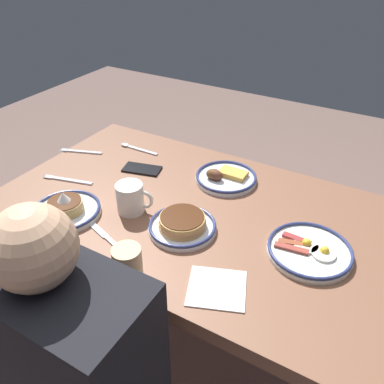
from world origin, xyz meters
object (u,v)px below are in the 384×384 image
at_px(fork_near, 81,152).
at_px(plate_far_side, 182,224).
at_px(coffee_mug, 131,198).
at_px(fork_far, 68,180).
at_px(plate_near_main, 309,250).
at_px(plate_center_pancakes, 225,177).
at_px(tea_spoon, 134,148).
at_px(butter_knife, 109,240).
at_px(paper_napkin, 217,288).
at_px(plate_far_companion, 66,209).
at_px(cell_phone, 142,169).

bearing_deg(fork_near, plate_far_side, 160.70).
relative_size(coffee_mug, fork_far, 0.62).
height_order(plate_near_main, plate_center_pancakes, plate_center_pancakes).
xyz_separation_m(plate_far_side, fork_far, (0.52, -0.03, -0.02)).
relative_size(fork_near, tea_spoon, 0.96).
bearing_deg(butter_knife, plate_far_side, -137.14).
relative_size(paper_napkin, tea_spoon, 0.81).
bearing_deg(fork_near, plate_center_pancakes, -170.58).
height_order(coffee_mug, fork_near, coffee_mug).
distance_m(plate_near_main, fork_near, 1.01).
bearing_deg(fork_near, paper_napkin, 155.38).
distance_m(plate_center_pancakes, tea_spoon, 0.45).
bearing_deg(paper_napkin, plate_far_side, -38.48).
relative_size(plate_far_side, paper_napkin, 1.41).
bearing_deg(plate_far_side, fork_far, -3.39).
relative_size(plate_near_main, plate_center_pancakes, 1.08).
height_order(plate_far_companion, plate_far_side, plate_far_companion).
height_order(plate_near_main, plate_far_side, plate_far_side).
relative_size(plate_center_pancakes, fork_near, 1.28).
relative_size(fork_near, butter_knife, 0.84).
xyz_separation_m(plate_far_companion, fork_near, (0.26, -0.34, -0.02)).
bearing_deg(cell_phone, fork_near, -12.37).
bearing_deg(coffee_mug, butter_knife, 101.52).
distance_m(coffee_mug, fork_near, 0.49).
height_order(plate_near_main, coffee_mug, coffee_mug).
distance_m(plate_far_side, butter_knife, 0.23).
relative_size(plate_center_pancakes, fork_far, 1.15).
distance_m(paper_napkin, tea_spoon, 0.84).
xyz_separation_m(plate_near_main, plate_far_side, (0.37, 0.09, 0.01)).
bearing_deg(paper_napkin, plate_near_main, -123.96).
height_order(plate_center_pancakes, fork_far, plate_center_pancakes).
distance_m(cell_phone, butter_knife, 0.42).
xyz_separation_m(plate_center_pancakes, tea_spoon, (0.45, -0.04, -0.01)).
bearing_deg(cell_phone, coffee_mug, 104.52).
distance_m(paper_napkin, butter_knife, 0.37).
height_order(plate_center_pancakes, plate_far_side, plate_far_side).
bearing_deg(butter_knife, cell_phone, -67.60).
bearing_deg(plate_near_main, plate_far_companion, 15.92).
bearing_deg(fork_far, cell_phone, -134.01).
distance_m(plate_center_pancakes, butter_knife, 0.50).
relative_size(plate_center_pancakes, tea_spoon, 1.23).
bearing_deg(tea_spoon, paper_napkin, 141.84).
xyz_separation_m(plate_center_pancakes, fork_far, (0.50, 0.29, -0.01)).
distance_m(plate_near_main, paper_napkin, 0.30).
relative_size(cell_phone, tea_spoon, 0.78).
bearing_deg(cell_phone, fork_far, 31.60).
height_order(fork_near, butter_knife, same).
height_order(plate_center_pancakes, plate_far_companion, plate_far_companion).
bearing_deg(tea_spoon, butter_knife, 119.84).
height_order(plate_near_main, butter_knife, plate_near_main).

